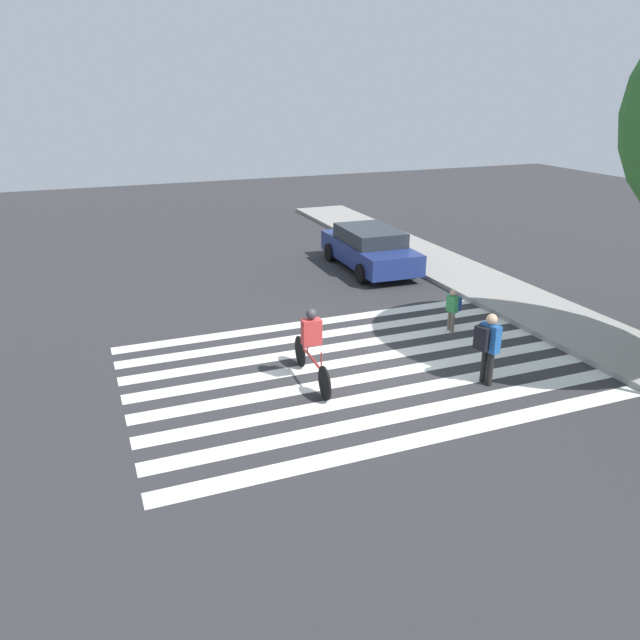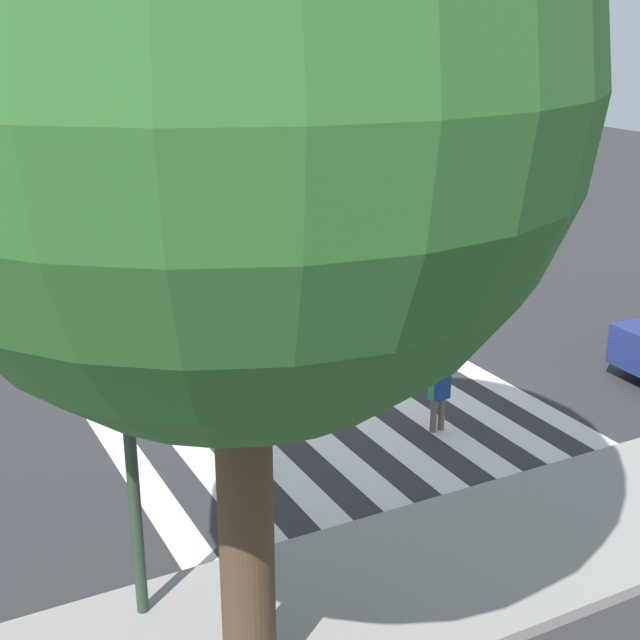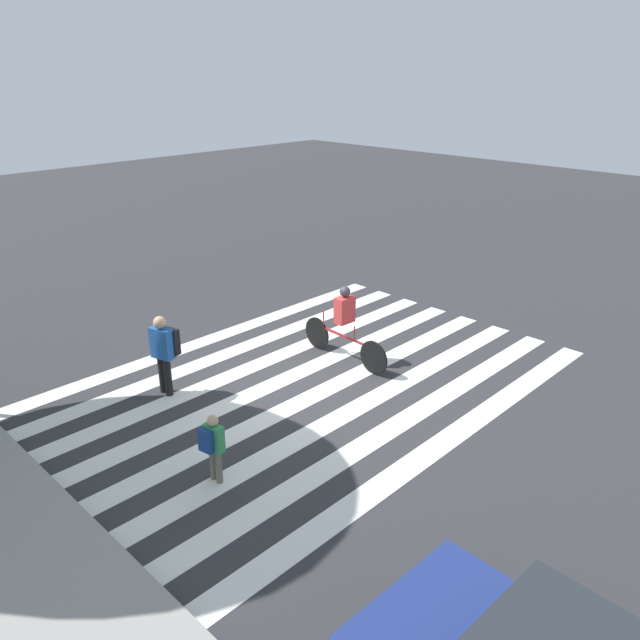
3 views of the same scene
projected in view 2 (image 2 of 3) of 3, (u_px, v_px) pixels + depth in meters
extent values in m
plane|color=#2D2D30|center=(271.00, 371.00, 15.39)|extent=(60.00, 60.00, 0.00)
cube|color=gray|center=(500.00, 552.00, 10.14)|extent=(36.00, 2.50, 0.14)
cube|color=silver|center=(420.00, 342.00, 16.74)|extent=(0.44, 10.00, 0.01)
cube|color=silver|center=(380.00, 350.00, 16.35)|extent=(0.44, 10.00, 0.01)
cube|color=silver|center=(338.00, 358.00, 15.97)|extent=(0.44, 10.00, 0.01)
cube|color=silver|center=(294.00, 366.00, 15.58)|extent=(0.44, 10.00, 0.01)
cube|color=silver|center=(248.00, 375.00, 15.20)|extent=(0.44, 10.00, 0.01)
cube|color=silver|center=(199.00, 385.00, 14.81)|extent=(0.44, 10.00, 0.01)
cube|color=silver|center=(148.00, 395.00, 14.43)|extent=(0.44, 10.00, 0.01)
cube|color=silver|center=(94.00, 406.00, 14.04)|extent=(0.44, 10.00, 0.01)
cylinder|color=#283828|center=(129.00, 424.00, 8.36)|extent=(0.12, 0.12, 4.47)
cube|color=black|center=(109.00, 252.00, 8.00)|extent=(0.32, 0.26, 0.84)
cube|color=silver|center=(114.00, 315.00, 8.20)|extent=(0.60, 0.02, 0.16)
sphere|color=#590F0F|center=(102.00, 224.00, 8.06)|extent=(0.15, 0.15, 0.15)
sphere|color=#59470F|center=(105.00, 248.00, 8.13)|extent=(0.15, 0.15, 0.15)
sphere|color=gold|center=(107.00, 273.00, 8.21)|extent=(0.15, 0.15, 0.15)
cylinder|color=#4C3826|center=(246.00, 524.00, 7.67)|extent=(0.49, 0.49, 3.44)
sphere|color=#2D6628|center=(232.00, 83.00, 6.45)|extent=(5.27, 5.27, 5.27)
cylinder|color=black|center=(240.00, 420.00, 12.70)|extent=(0.14, 0.14, 0.75)
cylinder|color=black|center=(227.00, 423.00, 12.61)|extent=(0.14, 0.14, 0.75)
cube|color=#1E5199|center=(232.00, 378.00, 12.44)|extent=(0.47, 0.30, 0.59)
sphere|color=tan|center=(231.00, 351.00, 12.30)|extent=(0.23, 0.23, 0.23)
cube|color=black|center=(230.00, 374.00, 12.60)|extent=(0.35, 0.23, 0.50)
cylinder|color=#6B6051|center=(441.00, 413.00, 13.17)|extent=(0.10, 0.10, 0.53)
cylinder|color=#6B6051|center=(434.00, 415.00, 13.11)|extent=(0.10, 0.10, 0.53)
cube|color=#338C4C|center=(439.00, 384.00, 12.98)|extent=(0.33, 0.19, 0.42)
sphere|color=tan|center=(440.00, 366.00, 12.88)|extent=(0.17, 0.17, 0.17)
cube|color=navy|center=(443.00, 388.00, 12.87)|extent=(0.25, 0.15, 0.35)
cylinder|color=black|center=(190.00, 340.00, 15.81)|extent=(0.71, 0.08, 0.70)
cylinder|color=black|center=(278.00, 327.00, 16.47)|extent=(0.71, 0.08, 0.70)
cube|color=maroon|center=(235.00, 324.00, 16.08)|extent=(1.43, 0.11, 0.04)
cylinder|color=maroon|center=(250.00, 313.00, 16.14)|extent=(0.03, 0.03, 0.32)
cylinder|color=maroon|center=(201.00, 318.00, 15.76)|extent=(0.03, 0.03, 0.40)
cube|color=#B73333|center=(234.00, 292.00, 15.88)|extent=(0.26, 0.41, 0.55)
sphere|color=#333338|center=(233.00, 271.00, 15.75)|extent=(0.22, 0.22, 0.22)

